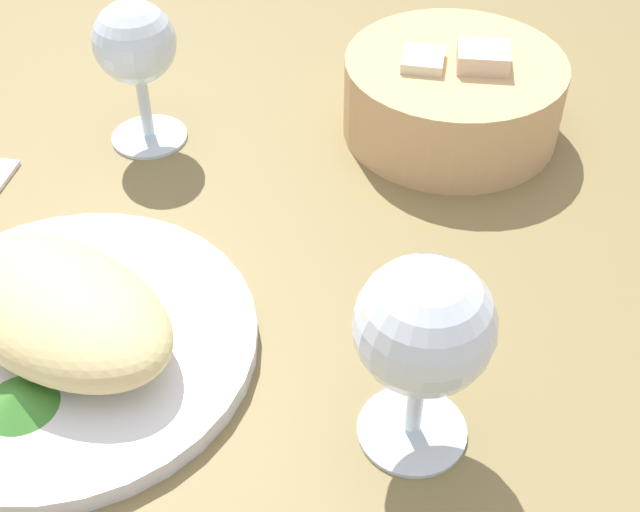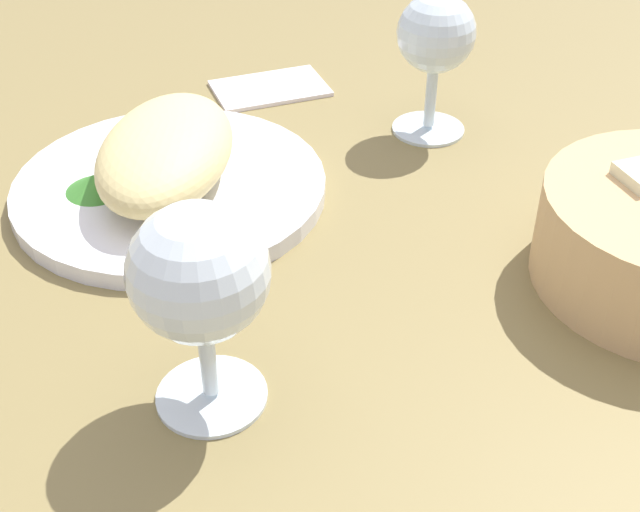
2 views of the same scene
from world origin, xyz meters
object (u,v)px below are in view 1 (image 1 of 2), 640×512
object	(u,v)px
wine_glass_near	(424,332)
plate	(68,343)
bread_basket	(452,95)
wine_glass_far	(136,51)

from	to	relation	value
wine_glass_near	plate	bearing A→B (deg)	169.38
bread_basket	wine_glass_near	distance (cm)	33.29
wine_glass_near	bread_basket	bearing A→B (deg)	85.59
plate	bread_basket	xyz separation A→B (cm)	(25.42, 28.47, 2.93)
plate	wine_glass_far	xyz separation A→B (cm)	(-0.74, 24.64, 7.88)
plate	bread_basket	world-z (taller)	bread_basket
bread_basket	wine_glass_far	world-z (taller)	wine_glass_far
bread_basket	wine_glass_far	bearing A→B (deg)	-171.68
bread_basket	wine_glass_near	xyz separation A→B (cm)	(-2.52, -32.76, 5.38)
bread_basket	wine_glass_far	distance (cm)	26.89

